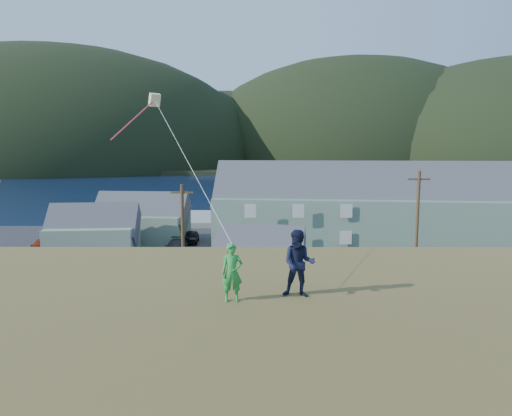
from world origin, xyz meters
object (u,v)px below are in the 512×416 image
(lodge, at_px, (364,208))
(kite_flyer_navy, at_px, (299,263))
(shed_palegreen_near, at_px, (94,232))
(wharf, at_px, (197,219))
(kite_flyer_green, at_px, (232,273))
(shed_palegreen_far, at_px, (142,219))
(shed_white, at_px, (259,257))

(lodge, height_order, kite_flyer_navy, lodge)
(lodge, relative_size, shed_palegreen_near, 3.60)
(wharf, bearing_deg, kite_flyer_green, -81.40)
(shed_palegreen_far, height_order, kite_flyer_navy, kite_flyer_navy)
(shed_palegreen_near, relative_size, kite_flyer_navy, 5.27)
(kite_flyer_green, bearing_deg, kite_flyer_navy, 6.58)
(wharf, height_order, shed_palegreen_near, shed_palegreen_near)
(shed_palegreen_near, relative_size, shed_white, 1.19)
(shed_palegreen_far, height_order, kite_flyer_green, kite_flyer_green)
(kite_flyer_navy, bearing_deg, shed_palegreen_near, 126.23)
(lodge, bearing_deg, shed_white, -123.54)
(wharf, bearing_deg, kite_flyer_navy, -79.64)
(shed_palegreen_far, distance_m, kite_flyer_green, 45.16)
(wharf, distance_m, kite_flyer_navy, 60.38)
(shed_palegreen_near, xyz_separation_m, shed_white, (17.53, -10.27, -0.24))
(shed_palegreen_near, distance_m, kite_flyer_green, 39.85)
(shed_palegreen_near, bearing_deg, shed_palegreen_far, 60.03)
(lodge, height_order, shed_palegreen_far, lodge)
(shed_palegreen_near, relative_size, kite_flyer_green, 6.29)
(shed_palegreen_near, height_order, shed_white, shed_palegreen_near)
(lodge, relative_size, shed_palegreen_far, 3.00)
(wharf, bearing_deg, shed_palegreen_far, -105.10)
(shed_white, bearing_deg, kite_flyer_green, -82.05)
(wharf, distance_m, shed_palegreen_far, 17.25)
(lodge, bearing_deg, wharf, 144.81)
(shed_palegreen_far, bearing_deg, shed_palegreen_near, -109.89)
(shed_palegreen_near, distance_m, kite_flyer_navy, 40.31)
(shed_palegreen_far, bearing_deg, kite_flyer_navy, -65.00)
(lodge, relative_size, shed_white, 4.27)
(shed_white, distance_m, shed_palegreen_far, 22.42)
(wharf, xyz_separation_m, kite_flyer_green, (8.97, -59.31, 7.52))
(wharf, relative_size, shed_palegreen_far, 2.23)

